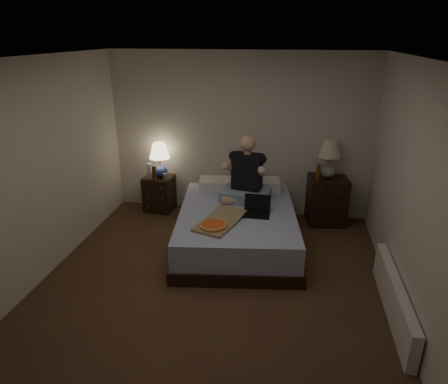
% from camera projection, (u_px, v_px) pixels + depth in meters
% --- Properties ---
extents(floor, '(4.00, 4.50, 0.00)m').
position_uv_depth(floor, '(210.00, 290.00, 4.52)').
color(floor, brown).
rests_on(floor, ground).
extents(ceiling, '(4.00, 4.50, 0.00)m').
position_uv_depth(ceiling, '(207.00, 59.00, 3.60)').
color(ceiling, white).
rests_on(ceiling, ground).
extents(wall_back, '(4.00, 0.00, 2.50)m').
position_uv_depth(wall_back, '(239.00, 136.00, 6.12)').
color(wall_back, silver).
rests_on(wall_back, ground).
extents(wall_front, '(4.00, 0.00, 2.50)m').
position_uv_depth(wall_front, '(117.00, 347.00, 2.00)').
color(wall_front, silver).
rests_on(wall_front, ground).
extents(wall_left, '(0.00, 4.50, 2.50)m').
position_uv_depth(wall_left, '(31.00, 177.00, 4.38)').
color(wall_left, silver).
rests_on(wall_left, ground).
extents(wall_right, '(0.00, 4.50, 2.50)m').
position_uv_depth(wall_right, '(417.00, 201.00, 3.74)').
color(wall_right, silver).
rests_on(wall_right, ground).
extents(bed, '(1.78, 2.22, 0.51)m').
position_uv_depth(bed, '(237.00, 227.00, 5.43)').
color(bed, '#5D6DBA').
rests_on(bed, floor).
extents(nightstand_left, '(0.47, 0.43, 0.57)m').
position_uv_depth(nightstand_left, '(159.00, 193.00, 6.49)').
color(nightstand_left, black).
rests_on(nightstand_left, floor).
extents(nightstand_right, '(0.62, 0.57, 0.73)m').
position_uv_depth(nightstand_right, '(326.00, 200.00, 6.05)').
color(nightstand_right, black).
rests_on(nightstand_right, floor).
extents(lamp_left, '(0.37, 0.37, 0.56)m').
position_uv_depth(lamp_left, '(160.00, 160.00, 6.28)').
color(lamp_left, navy).
rests_on(lamp_left, nightstand_left).
extents(lamp_right, '(0.37, 0.37, 0.56)m').
position_uv_depth(lamp_right, '(329.00, 159.00, 5.81)').
color(lamp_right, gray).
rests_on(lamp_right, nightstand_right).
extents(water_bottle, '(0.07, 0.07, 0.25)m').
position_uv_depth(water_bottle, '(149.00, 171.00, 6.27)').
color(water_bottle, silver).
rests_on(water_bottle, nightstand_left).
extents(soda_can, '(0.07, 0.07, 0.10)m').
position_uv_depth(soda_can, '(165.00, 177.00, 6.25)').
color(soda_can, beige).
rests_on(soda_can, nightstand_left).
extents(beer_bottle_left, '(0.06, 0.06, 0.23)m').
position_uv_depth(beer_bottle_left, '(154.00, 173.00, 6.22)').
color(beer_bottle_left, '#502E0B').
rests_on(beer_bottle_left, nightstand_left).
extents(beer_bottle_right, '(0.06, 0.06, 0.23)m').
position_uv_depth(beer_bottle_right, '(318.00, 172.00, 5.79)').
color(beer_bottle_right, '#5B340D').
rests_on(beer_bottle_right, nightstand_right).
extents(person, '(0.74, 0.63, 0.93)m').
position_uv_depth(person, '(246.00, 169.00, 5.48)').
color(person, black).
rests_on(person, bed).
extents(laptop, '(0.34, 0.28, 0.24)m').
position_uv_depth(laptop, '(257.00, 207.00, 5.15)').
color(laptop, black).
rests_on(laptop, bed).
extents(pizza_box, '(0.61, 0.85, 0.08)m').
position_uv_depth(pizza_box, '(213.00, 226.00, 4.82)').
color(pizza_box, '#9F885F').
rests_on(pizza_box, bed).
extents(radiator, '(0.10, 1.60, 0.40)m').
position_uv_depth(radiator, '(394.00, 299.00, 4.06)').
color(radiator, white).
rests_on(radiator, floor).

